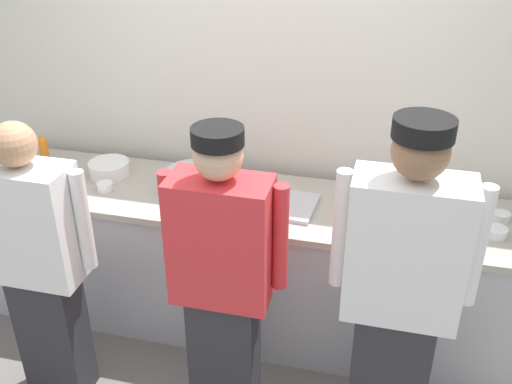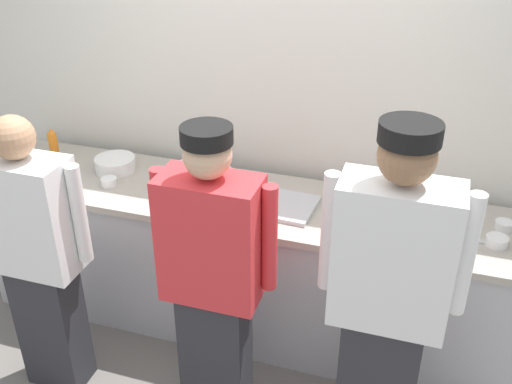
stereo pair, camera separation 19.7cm
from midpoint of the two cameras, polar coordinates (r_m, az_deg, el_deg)
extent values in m
plane|color=slate|center=(3.63, -4.24, -15.88)|extent=(9.00, 9.00, 0.00)
cube|color=silver|center=(3.60, -0.95, 8.90)|extent=(5.08, 0.10, 2.65)
cube|color=#B2B2B7|center=(3.62, -2.74, -7.12)|extent=(3.18, 0.63, 0.86)
cube|color=#A8A093|center=(3.37, -2.92, -0.94)|extent=(3.24, 0.68, 0.04)
cube|color=#2D2D33|center=(3.43, -20.29, -12.59)|extent=(0.32, 0.20, 0.76)
cube|color=white|center=(3.05, -22.45, -2.84)|extent=(0.44, 0.24, 0.60)
cylinder|color=white|center=(2.92, -18.00, -2.65)|extent=(0.07, 0.07, 0.51)
sphere|color=tan|center=(2.87, -23.97, 4.16)|extent=(0.21, 0.21, 0.21)
cube|color=#2D2D33|center=(3.11, -4.86, -15.41)|extent=(0.32, 0.20, 0.78)
cube|color=red|center=(2.67, -5.47, -4.70)|extent=(0.45, 0.24, 0.61)
cylinder|color=red|center=(2.78, -10.35, -2.96)|extent=(0.07, 0.07, 0.52)
cylinder|color=red|center=(2.63, 0.19, -4.45)|extent=(0.07, 0.07, 0.52)
sphere|color=tan|center=(2.47, -5.92, 3.38)|extent=(0.21, 0.21, 0.21)
cylinder|color=black|center=(2.43, -6.03, 5.28)|extent=(0.22, 0.22, 0.07)
cube|color=#2D2D33|center=(3.00, 10.47, -17.27)|extent=(0.35, 0.20, 0.83)
cube|color=white|center=(2.52, 11.96, -5.47)|extent=(0.48, 0.24, 0.66)
cylinder|color=white|center=(2.55, 5.89, -3.62)|extent=(0.07, 0.07, 0.56)
cylinder|color=white|center=(2.56, 18.29, -5.05)|extent=(0.07, 0.07, 0.56)
sphere|color=#8C6647|center=(2.31, 13.08, 3.73)|extent=(0.22, 0.22, 0.22)
cylinder|color=black|center=(2.27, 13.34, 5.91)|extent=(0.24, 0.24, 0.08)
cylinder|color=white|center=(3.17, 14.11, -3.46)|extent=(0.23, 0.23, 0.01)
cylinder|color=white|center=(3.16, 14.14, -3.28)|extent=(0.23, 0.23, 0.01)
cylinder|color=white|center=(3.16, 14.16, -3.09)|extent=(0.23, 0.23, 0.01)
cylinder|color=white|center=(3.15, 14.19, -2.91)|extent=(0.23, 0.23, 0.01)
cylinder|color=white|center=(3.14, 14.21, -2.72)|extent=(0.23, 0.23, 0.01)
cylinder|color=white|center=(3.14, 14.24, -2.54)|extent=(0.23, 0.23, 0.01)
cylinder|color=white|center=(3.13, 14.27, -2.35)|extent=(0.23, 0.23, 0.01)
cylinder|color=white|center=(3.13, 14.29, -2.16)|extent=(0.23, 0.23, 0.01)
cylinder|color=white|center=(3.74, -15.23, 1.67)|extent=(0.24, 0.24, 0.01)
cylinder|color=white|center=(3.74, -15.25, 1.83)|extent=(0.24, 0.24, 0.01)
cylinder|color=white|center=(3.73, -15.28, 2.00)|extent=(0.24, 0.24, 0.01)
cylinder|color=white|center=(3.73, -15.30, 2.16)|extent=(0.24, 0.24, 0.01)
cylinder|color=white|center=(3.72, -15.32, 2.32)|extent=(0.24, 0.24, 0.01)
cylinder|color=white|center=(3.72, -15.35, 2.49)|extent=(0.24, 0.24, 0.01)
cylinder|color=white|center=(3.71, -15.37, 2.66)|extent=(0.24, 0.24, 0.01)
cylinder|color=#B7BABF|center=(3.45, -7.32, 0.99)|extent=(0.39, 0.39, 0.11)
cube|color=#B7BABF|center=(3.29, 0.15, -1.12)|extent=(0.46, 0.34, 0.02)
cylinder|color=orange|center=(3.94, -20.90, 3.50)|extent=(0.06, 0.06, 0.18)
cone|color=orange|center=(3.90, -21.18, 4.92)|extent=(0.05, 0.05, 0.04)
cylinder|color=#E5E066|center=(3.83, -23.58, 2.00)|extent=(0.05, 0.05, 0.15)
cone|color=#E5E066|center=(3.79, -23.86, 3.26)|extent=(0.05, 0.05, 0.04)
cylinder|color=white|center=(3.37, 20.79, -2.22)|extent=(0.09, 0.09, 0.04)
cylinder|color=#5B932D|center=(3.36, 20.83, -1.99)|extent=(0.08, 0.08, 0.01)
cylinder|color=white|center=(3.22, 20.33, -3.64)|extent=(0.11, 0.11, 0.05)
cylinder|color=gold|center=(3.21, 20.38, -3.38)|extent=(0.09, 0.09, 0.01)
cylinder|color=white|center=(3.79, -19.60, 1.63)|extent=(0.10, 0.10, 0.05)
cylinder|color=gold|center=(3.79, -19.65, 1.87)|extent=(0.08, 0.08, 0.01)
cylinder|color=white|center=(3.56, -15.75, 0.46)|extent=(0.09, 0.09, 0.05)
cylinder|color=gold|center=(3.56, -15.79, 0.71)|extent=(0.08, 0.08, 0.01)
cylinder|color=white|center=(3.33, 8.28, -0.22)|extent=(0.09, 0.09, 0.10)
cube|color=#B7BABF|center=(3.22, 19.11, -3.73)|extent=(0.19, 0.03, 0.01)
cube|color=black|center=(3.21, 16.74, -3.40)|extent=(0.09, 0.03, 0.02)
camera|label=1|loc=(0.10, -91.71, -0.95)|focal=41.96mm
camera|label=2|loc=(0.10, 88.29, 0.95)|focal=41.96mm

